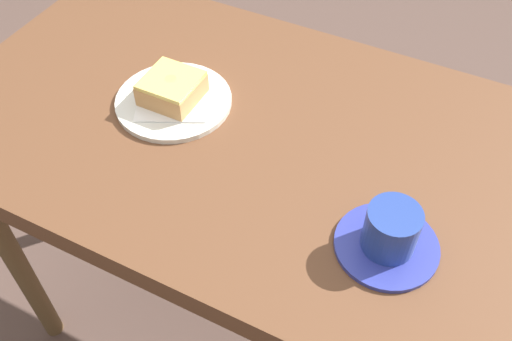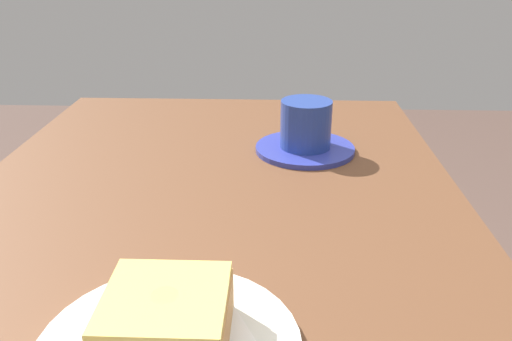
# 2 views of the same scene
# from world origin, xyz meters

# --- Properties ---
(table) EXTENTS (1.16, 0.66, 0.75)m
(table) POSITION_xyz_m (0.00, 0.00, 0.67)
(table) COLOR brown
(table) RESTS_ON ground_plane
(donut_glazed_square) EXTENTS (0.10, 0.10, 0.04)m
(donut_glazed_square) POSITION_xyz_m (0.16, -0.00, 0.79)
(donut_glazed_square) COLOR tan
(donut_glazed_square) RESTS_ON napkin_glazed_square
(coffee_cup) EXTENTS (0.16, 0.16, 0.08)m
(coffee_cup) POSITION_xyz_m (-0.29, 0.13, 0.78)
(coffee_cup) COLOR #2D3796
(coffee_cup) RESTS_ON table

